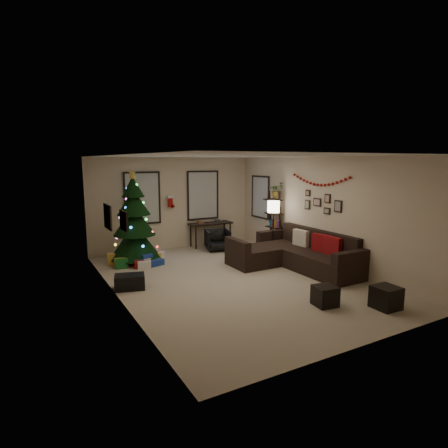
{
  "coord_description": "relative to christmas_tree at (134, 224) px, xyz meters",
  "views": [
    {
      "loc": [
        -4.06,
        -6.87,
        2.61
      ],
      "look_at": [
        0.1,
        0.6,
        1.15
      ],
      "focal_mm": 30.03,
      "sensor_mm": 36.0,
      "label": 1
    }
  ],
  "objects": [
    {
      "name": "window_back_left",
      "position": [
        0.53,
        0.98,
        0.55
      ],
      "size": [
        1.05,
        0.06,
        1.5
      ],
      "color": "#728CB2",
      "rests_on": "wall_back"
    },
    {
      "name": "desk",
      "position": [
        2.56,
        0.73,
        -0.36
      ],
      "size": [
        1.34,
        0.48,
        0.72
      ],
      "color": "black",
      "rests_on": "floor"
    },
    {
      "name": "storage_bin",
      "position": [
        -0.69,
        -1.99,
        -0.85
      ],
      "size": [
        0.68,
        0.54,
        0.3
      ],
      "primitive_type": "cube",
      "rotation": [
        0.0,
        0.0,
        -0.27
      ],
      "color": "black",
      "rests_on": "floor"
    },
    {
      "name": "christmas_tree",
      "position": [
        0.0,
        0.0,
        0.0
      ],
      "size": [
        1.3,
        1.3,
        2.41
      ],
      "rotation": [
        0.0,
        0.0,
        -0.42
      ],
      "color": "black",
      "rests_on": "floor"
    },
    {
      "name": "sofa",
      "position": [
        3.29,
        -2.37,
        -0.7
      ],
      "size": [
        2.06,
        2.98,
        0.91
      ],
      "color": "black",
      "rests_on": "floor"
    },
    {
      "name": "wall_right",
      "position": [
        3.98,
        -2.49,
        0.35
      ],
      "size": [
        0.0,
        7.0,
        7.0
      ],
      "primitive_type": "plane",
      "rotation": [
        1.57,
        0.0,
        -1.57
      ],
      "color": "beige",
      "rests_on": "floor"
    },
    {
      "name": "desk_chair",
      "position": [
        2.46,
        0.08,
        -0.69
      ],
      "size": [
        0.74,
        0.71,
        0.63
      ],
      "primitive_type": "imported",
      "rotation": [
        0.0,
        0.0,
        -0.26
      ],
      "color": "black",
      "rests_on": "floor"
    },
    {
      "name": "pillow_red_a",
      "position": [
        3.69,
        -3.23,
        -0.36
      ],
      "size": [
        0.15,
        0.48,
        0.47
      ],
      "primitive_type": "cube",
      "rotation": [
        0.0,
        0.0,
        0.06
      ],
      "color": "maroon",
      "rests_on": "sofa"
    },
    {
      "name": "window_back_right",
      "position": [
        2.43,
        0.98,
        0.55
      ],
      "size": [
        1.05,
        0.06,
        1.5
      ],
      "color": "#728CB2",
      "rests_on": "wall_back"
    },
    {
      "name": "pillow_red_b",
      "position": [
        3.69,
        -2.87,
        -0.36
      ],
      "size": [
        0.24,
        0.48,
        0.46
      ],
      "primitive_type": "cube",
      "rotation": [
        0.0,
        0.0,
        0.26
      ],
      "color": "maroon",
      "rests_on": "sofa"
    },
    {
      "name": "pillow_cream",
      "position": [
        3.69,
        -2.14,
        -0.37
      ],
      "size": [
        0.18,
        0.47,
        0.45
      ],
      "primitive_type": "cube",
      "rotation": [
        0.0,
        0.0,
        0.11
      ],
      "color": "beige",
      "rests_on": "sofa"
    },
    {
      "name": "wall_front",
      "position": [
        1.48,
        -5.99,
        0.35
      ],
      "size": [
        5.0,
        0.0,
        5.0
      ],
      "primitive_type": "plane",
      "rotation": [
        -1.57,
        0.0,
        0.0
      ],
      "color": "beige",
      "rests_on": "floor"
    },
    {
      "name": "window_right_wall",
      "position": [
        3.95,
        0.06,
        0.5
      ],
      "size": [
        0.06,
        0.9,
        1.3
      ],
      "color": "#728CB2",
      "rests_on": "wall_right"
    },
    {
      "name": "stocking_left",
      "position": [
        1.34,
        0.88,
        0.43
      ],
      "size": [
        0.2,
        0.05,
        0.36
      ],
      "color": "#990F0C",
      "rests_on": "wall_back"
    },
    {
      "name": "bookshelf",
      "position": [
        3.78,
        -0.91,
        -0.14
      ],
      "size": [
        0.3,
        0.52,
        1.77
      ],
      "color": "black",
      "rests_on": "floor"
    },
    {
      "name": "ottoman_far",
      "position": [
        3.02,
        -5.23,
        -0.8
      ],
      "size": [
        0.44,
        0.44,
        0.4
      ],
      "primitive_type": "cube",
      "rotation": [
        0.0,
        0.0,
        -0.03
      ],
      "color": "black",
      "rests_on": "floor"
    },
    {
      "name": "art_map",
      "position": [
        -1.0,
        -1.69,
        0.48
      ],
      "size": [
        0.04,
        0.6,
        0.5
      ],
      "color": "black",
      "rests_on": "wall_left"
    },
    {
      "name": "gallery",
      "position": [
        3.96,
        -2.56,
        0.57
      ],
      "size": [
        0.03,
        1.25,
        0.54
      ],
      "color": "black",
      "rests_on": "wall_right"
    },
    {
      "name": "ceiling",
      "position": [
        1.48,
        -2.49,
        1.7
      ],
      "size": [
        7.0,
        7.0,
        0.0
      ],
      "primitive_type": "plane",
      "rotation": [
        3.14,
        0.0,
        0.0
      ],
      "color": "white",
      "rests_on": "floor"
    },
    {
      "name": "floor",
      "position": [
        1.48,
        -2.49,
        -1.0
      ],
      "size": [
        7.0,
        7.0,
        0.0
      ],
      "primitive_type": "plane",
      "color": "tan",
      "rests_on": "ground"
    },
    {
      "name": "potted_plant",
      "position": [
        3.78,
        -0.95,
        0.85
      ],
      "size": [
        0.64,
        0.6,
        0.58
      ],
      "primitive_type": "imported",
      "rotation": [
        0.0,
        0.0,
        0.35
      ],
      "color": "#4C4C4C",
      "rests_on": "bookshelf"
    },
    {
      "name": "garland",
      "position": [
        3.93,
        -2.47,
        1.13
      ],
      "size": [
        0.08,
        1.9,
        0.3
      ],
      "primitive_type": null,
      "color": "#A5140C",
      "rests_on": "wall_right"
    },
    {
      "name": "presents",
      "position": [
        0.06,
        -0.32,
        -0.89
      ],
      "size": [
        1.5,
        1.14,
        0.3
      ],
      "rotation": [
        0.0,
        0.0,
        0.06
      ],
      "color": "gold",
      "rests_on": "floor"
    },
    {
      "name": "art_abstract",
      "position": [
        -1.0,
        -2.97,
        0.58
      ],
      "size": [
        0.04,
        0.45,
        0.35
      ],
      "color": "black",
      "rests_on": "wall_left"
    },
    {
      "name": "wall_left",
      "position": [
        -1.02,
        -2.49,
        0.35
      ],
      "size": [
        0.0,
        7.0,
        7.0
      ],
      "primitive_type": "plane",
      "rotation": [
        1.57,
        0.0,
        1.57
      ],
      "color": "beige",
      "rests_on": "floor"
    },
    {
      "name": "floor_lamp",
      "position": [
        3.43,
        -1.3,
        0.28
      ],
      "size": [
        0.32,
        0.32,
        1.53
      ],
      "rotation": [
        0.0,
        0.0,
        -0.31
      ],
      "color": "black",
      "rests_on": "floor"
    },
    {
      "name": "stocking_right",
      "position": [
        1.67,
        1.1,
        0.39
      ],
      "size": [
        0.2,
        0.05,
        0.36
      ],
      "color": "#990F0C",
      "rests_on": "wall_back"
    },
    {
      "name": "wall_back",
      "position": [
        1.48,
        1.01,
        0.35
      ],
      "size": [
        5.0,
        0.0,
        5.0
      ],
      "primitive_type": "plane",
      "rotation": [
        1.57,
        0.0,
        0.0
      ],
      "color": "beige",
      "rests_on": "floor"
    },
    {
      "name": "ottoman_near",
      "position": [
        2.17,
        -4.6,
        -0.82
      ],
      "size": [
        0.44,
        0.44,
        0.36
      ],
      "primitive_type": "cube",
      "rotation": [
        0.0,
        0.0,
        -0.16
      ],
      "color": "black",
      "rests_on": "floor"
    }
  ]
}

